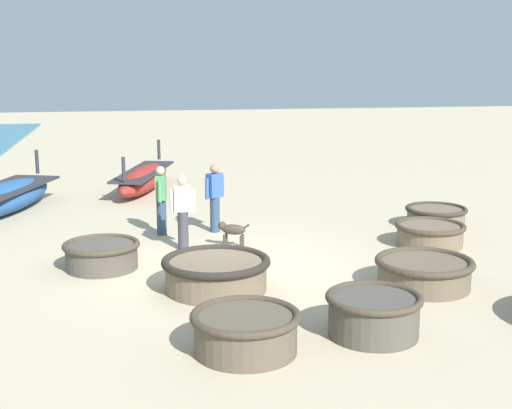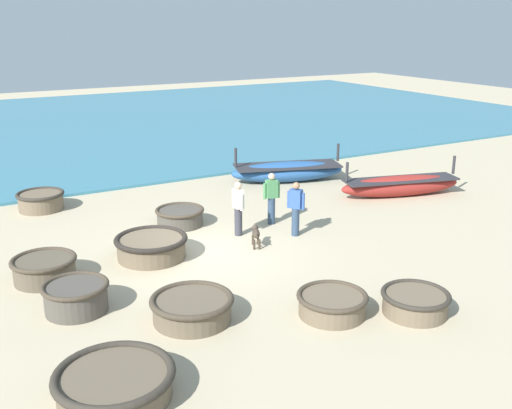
% 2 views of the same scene
% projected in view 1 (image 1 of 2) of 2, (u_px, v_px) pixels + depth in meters
% --- Properties ---
extents(ground_plane, '(80.00, 80.00, 0.00)m').
position_uv_depth(ground_plane, '(227.00, 269.00, 13.55)').
color(ground_plane, '#BCAD8C').
extents(coracle_beside_post, '(1.73, 1.73, 0.52)m').
position_uv_depth(coracle_beside_post, '(424.00, 271.00, 12.43)').
color(coracle_beside_post, brown).
rests_on(coracle_beside_post, ground).
extents(coracle_tilted, '(1.45, 1.45, 0.49)m').
position_uv_depth(coracle_tilted, '(436.00, 216.00, 16.80)').
color(coracle_tilted, brown).
rests_on(coracle_tilted, ground).
extents(coracle_upturned, '(1.49, 1.49, 0.48)m').
position_uv_depth(coracle_upturned, '(430.00, 233.00, 15.17)').
color(coracle_upturned, brown).
rests_on(coracle_upturned, ground).
extents(coracle_front_left, '(1.88, 1.88, 0.58)m').
position_uv_depth(coracle_front_left, '(216.00, 272.00, 12.27)').
color(coracle_front_left, brown).
rests_on(coracle_front_left, ground).
extents(coracle_weathered, '(1.41, 1.41, 0.63)m').
position_uv_depth(coracle_weathered, '(374.00, 313.00, 10.27)').
color(coracle_weathered, '#4C473F').
rests_on(coracle_weathered, ground).
extents(coracle_center, '(1.52, 1.52, 0.58)m').
position_uv_depth(coracle_center, '(246.00, 330.00, 9.70)').
color(coracle_center, brown).
rests_on(coracle_center, ground).
extents(coracle_front_right, '(1.46, 1.46, 0.52)m').
position_uv_depth(coracle_front_right, '(102.00, 254.00, 13.52)').
color(coracle_front_right, '#4C473F').
rests_on(coracle_front_right, ground).
extents(long_boat_green_hull, '(2.53, 4.49, 1.37)m').
position_uv_depth(long_boat_green_hull, '(5.00, 197.00, 18.37)').
color(long_boat_green_hull, '#285693').
rests_on(long_boat_green_hull, ground).
extents(long_boat_ochre_hull, '(2.06, 4.47, 1.31)m').
position_uv_depth(long_boat_ochre_hull, '(144.00, 179.00, 21.24)').
color(long_boat_ochre_hull, maroon).
rests_on(long_boat_ochre_hull, ground).
extents(fisherman_hauling, '(0.46, 0.37, 1.57)m').
position_uv_depth(fisherman_hauling, '(215.00, 196.00, 16.23)').
color(fisherman_hauling, '#2D425B').
rests_on(fisherman_hauling, ground).
extents(fisherman_standing_right, '(0.53, 0.23, 1.57)m').
position_uv_depth(fisherman_standing_right, '(183.00, 210.00, 14.75)').
color(fisherman_standing_right, '#383842').
rests_on(fisherman_standing_right, ground).
extents(fisherman_by_coracle, '(0.27, 0.52, 1.57)m').
position_uv_depth(fisherman_by_coracle, '(161.00, 199.00, 15.97)').
color(fisherman_by_coracle, '#2D425B').
rests_on(fisherman_by_coracle, ground).
extents(dog, '(0.64, 0.39, 0.55)m').
position_uv_depth(dog, '(232.00, 230.00, 15.00)').
color(dog, '#3D3328').
rests_on(dog, ground).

